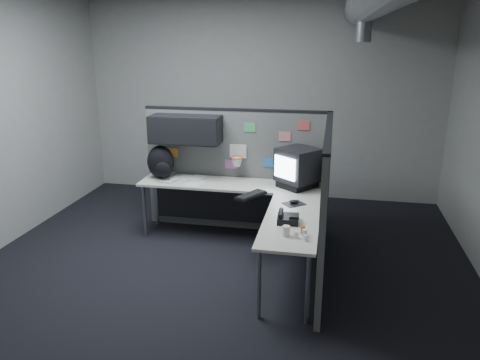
% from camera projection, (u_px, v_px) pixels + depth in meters
% --- Properties ---
extents(room, '(5.62, 5.62, 3.22)m').
position_uv_depth(room, '(274.00, 82.00, 4.47)').
color(room, black).
rests_on(room, ground).
extents(partition_back, '(2.44, 0.42, 1.63)m').
position_uv_depth(partition_back, '(222.00, 157.00, 6.10)').
color(partition_back, '#5B5D5B').
rests_on(partition_back, ground).
extents(partition_right, '(0.07, 2.23, 1.63)m').
position_uv_depth(partition_right, '(325.00, 203.00, 4.95)').
color(partition_right, '#5B5D5B').
rests_on(partition_right, ground).
extents(desk, '(2.31, 2.11, 0.73)m').
position_uv_depth(desk, '(245.00, 200.00, 5.64)').
color(desk, beige).
rests_on(desk, ground).
extents(monitor, '(0.60, 0.60, 0.49)m').
position_uv_depth(monitor, '(298.00, 167.00, 5.70)').
color(monitor, black).
rests_on(monitor, desk).
extents(keyboard, '(0.34, 0.45, 0.04)m').
position_uv_depth(keyboard, '(251.00, 195.00, 5.41)').
color(keyboard, black).
rests_on(keyboard, desk).
extents(mouse, '(0.29, 0.28, 0.05)m').
position_uv_depth(mouse, '(294.00, 203.00, 5.18)').
color(mouse, black).
rests_on(mouse, desk).
extents(phone, '(0.23, 0.24, 0.11)m').
position_uv_depth(phone, '(287.00, 218.00, 4.67)').
color(phone, black).
rests_on(phone, desk).
extents(bottles, '(0.14, 0.19, 0.08)m').
position_uv_depth(bottles, '(302.00, 233.00, 4.32)').
color(bottles, silver).
rests_on(bottles, desk).
extents(cup, '(0.09, 0.09, 0.10)m').
position_uv_depth(cup, '(286.00, 231.00, 4.34)').
color(cup, beige).
rests_on(cup, desk).
extents(papers, '(0.75, 0.61, 0.02)m').
position_uv_depth(papers, '(180.00, 178.00, 6.10)').
color(papers, white).
rests_on(papers, desk).
extents(backpack, '(0.40, 0.36, 0.44)m').
position_uv_depth(backpack, '(161.00, 163.00, 6.04)').
color(backpack, black).
rests_on(backpack, desk).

